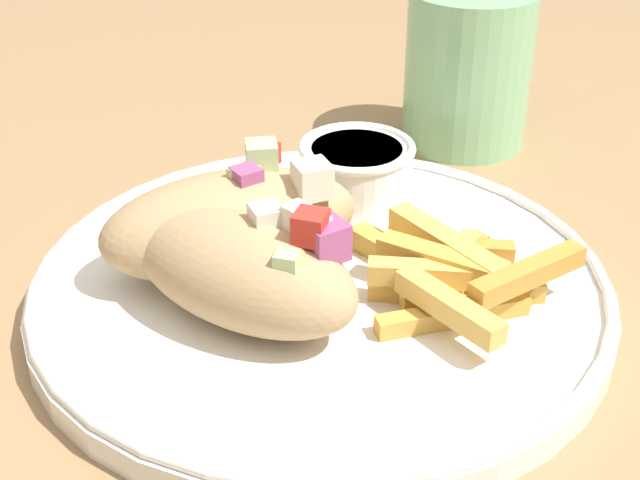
# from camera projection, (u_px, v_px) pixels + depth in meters

# --- Properties ---
(table) EXTENTS (1.20, 1.20, 0.75)m
(table) POSITION_uv_depth(u_px,v_px,m) (371.00, 414.00, 0.50)
(table) COLOR #9E7A51
(table) RESTS_ON ground_plane
(plate) EXTENTS (0.29, 0.29, 0.02)m
(plate) POSITION_uv_depth(u_px,v_px,m) (320.00, 280.00, 0.46)
(plate) COLOR white
(plate) RESTS_ON table
(pita_sandwich_near) EXTENTS (0.13, 0.13, 0.06)m
(pita_sandwich_near) POSITION_uv_depth(u_px,v_px,m) (244.00, 268.00, 0.41)
(pita_sandwich_near) COLOR tan
(pita_sandwich_near) RESTS_ON plate
(pita_sandwich_far) EXTENTS (0.15, 0.10, 0.06)m
(pita_sandwich_far) POSITION_uv_depth(u_px,v_px,m) (232.00, 222.00, 0.45)
(pita_sandwich_far) COLOR tan
(pita_sandwich_far) RESTS_ON plate
(fries_pile) EXTENTS (0.11, 0.11, 0.03)m
(fries_pile) POSITION_uv_depth(u_px,v_px,m) (449.00, 274.00, 0.44)
(fries_pile) COLOR gold
(fries_pile) RESTS_ON plate
(sauce_ramekin) EXTENTS (0.07, 0.07, 0.04)m
(sauce_ramekin) POSITION_uv_depth(u_px,v_px,m) (361.00, 168.00, 0.52)
(sauce_ramekin) COLOR white
(sauce_ramekin) RESTS_ON plate
(water_glass) EXTENTS (0.09, 0.09, 0.11)m
(water_glass) POSITION_uv_depth(u_px,v_px,m) (467.00, 76.00, 0.61)
(water_glass) COLOR #8CCC93
(water_glass) RESTS_ON table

